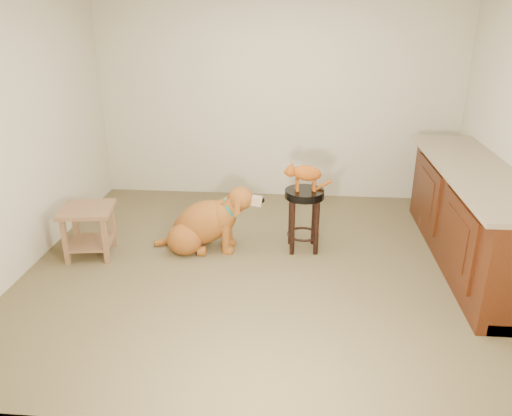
# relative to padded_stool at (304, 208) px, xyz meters

# --- Properties ---
(floor) EXTENTS (4.50, 4.00, 0.01)m
(floor) POSITION_rel_padded_stool_xyz_m (-0.34, -0.42, -0.45)
(floor) COLOR brown
(floor) RESTS_ON ground
(room_shell) EXTENTS (4.54, 4.04, 2.62)m
(room_shell) POSITION_rel_padded_stool_xyz_m (-0.34, -0.42, 1.22)
(room_shell) COLOR beige
(room_shell) RESTS_ON ground
(cabinet_run) EXTENTS (0.70, 2.56, 0.94)m
(cabinet_run) POSITION_rel_padded_stool_xyz_m (1.60, -0.12, -0.02)
(cabinet_run) COLOR #431C0C
(cabinet_run) RESTS_ON ground
(padded_stool) EXTENTS (0.39, 0.39, 0.64)m
(padded_stool) POSITION_rel_padded_stool_xyz_m (0.00, 0.00, 0.00)
(padded_stool) COLOR black
(padded_stool) RESTS_ON ground
(wood_stool) EXTENTS (0.44, 0.44, 0.68)m
(wood_stool) POSITION_rel_padded_stool_xyz_m (1.50, 0.50, -0.10)
(wood_stool) COLOR brown
(wood_stool) RESTS_ON ground
(side_table) EXTENTS (0.56, 0.56, 0.51)m
(side_table) POSITION_rel_padded_stool_xyz_m (-2.11, -0.31, -0.12)
(side_table) COLOR brown
(side_table) RESTS_ON ground
(golden_retriever) EXTENTS (1.15, 0.56, 0.73)m
(golden_retriever) POSITION_rel_padded_stool_xyz_m (-1.00, -0.08, -0.18)
(golden_retriever) COLOR brown
(golden_retriever) RESTS_ON ground
(tabby_kitten) EXTENTS (0.49, 0.21, 0.31)m
(tabby_kitten) POSITION_rel_padded_stool_xyz_m (-0.01, 0.00, 0.35)
(tabby_kitten) COLOR #883D0D
(tabby_kitten) RESTS_ON padded_stool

